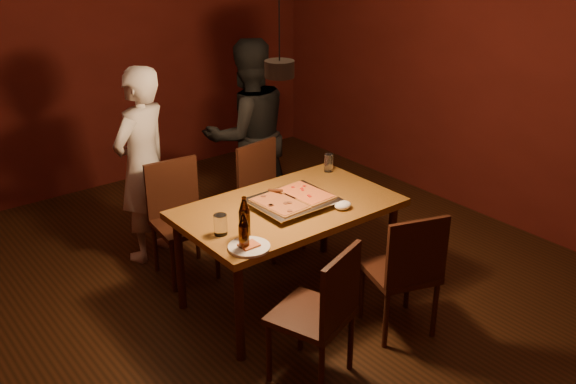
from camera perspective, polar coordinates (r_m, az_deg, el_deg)
room_shell at (r=3.98m, az=-0.74°, el=5.97°), size 6.00×6.00×6.00m
dining_table at (r=4.46m, az=0.00°, el=-2.04°), size 1.50×0.90×0.75m
chair_far_left at (r=4.95m, az=-9.70°, el=-1.44°), size 0.46×0.46×0.49m
chair_far_right at (r=5.26m, az=-1.98°, el=0.44°), size 0.47×0.47×0.49m
chair_near_left at (r=3.75m, az=3.20°, el=-9.95°), size 0.54×0.54×0.49m
chair_near_right at (r=4.21m, az=10.55°, el=-6.28°), size 0.53×0.53×0.49m
pizza_tray at (r=4.41m, az=0.42°, el=-0.94°), size 0.56×0.46×0.05m
pizza_meat at (r=4.32m, az=-0.76°, el=-1.01°), size 0.26×0.39×0.02m
pizza_cheese at (r=4.47m, az=1.58°, el=-0.11°), size 0.27×0.40×0.02m
spatula at (r=4.41m, az=0.11°, el=-0.41°), size 0.15×0.26×0.04m
beer_bottle_a at (r=3.82m, az=-3.95°, el=-3.47°), size 0.06×0.06×0.24m
beer_bottle_b at (r=3.96m, az=-3.90°, el=-2.25°), size 0.07×0.07×0.27m
water_glass_left at (r=4.03m, az=-6.02°, el=-2.90°), size 0.08×0.08×0.13m
water_glass_right at (r=4.99m, az=3.63°, el=2.60°), size 0.07×0.07×0.14m
plate_slice at (r=3.88m, az=-3.48°, el=-4.89°), size 0.26×0.26×0.03m
napkin at (r=4.38m, az=4.91°, el=-1.19°), size 0.13×0.10×0.05m
diner_white at (r=5.15m, az=-12.79°, el=2.33°), size 0.68×0.58×1.57m
diner_dark at (r=5.60m, az=-3.57°, el=5.10°), size 0.91×0.76×1.66m
pendant_lamp at (r=3.89m, az=-0.76°, el=11.04°), size 0.18×0.18×1.10m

